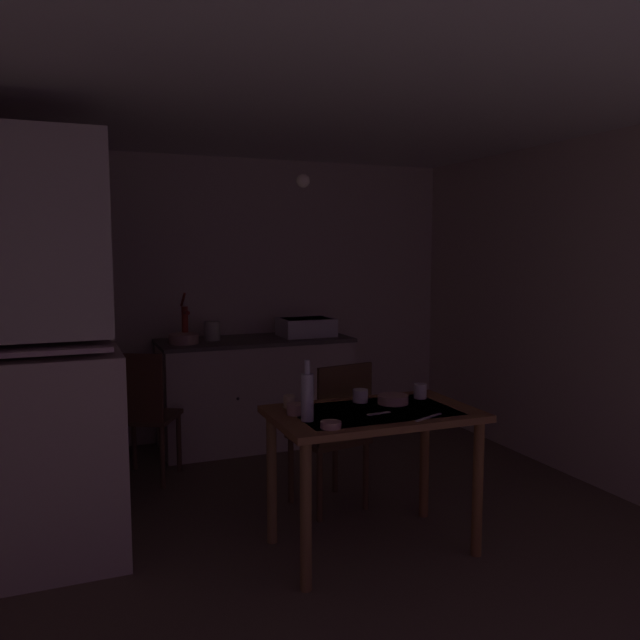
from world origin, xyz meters
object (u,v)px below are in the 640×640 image
(mixing_bowl_counter, at_px, (184,339))
(dining_table, at_px, (373,432))
(chair_far_side, at_px, (334,432))
(hand_pump, at_px, (185,321))
(serving_bowl_wide, at_px, (393,399))
(glass_bottle, at_px, (307,396))
(sink_basin, at_px, (306,327))
(chair_by_counter, at_px, (143,413))
(mug_dark, at_px, (295,409))
(hutch_cabinet, at_px, (12,369))

(mixing_bowl_counter, relative_size, dining_table, 0.21)
(chair_far_side, bearing_deg, hand_pump, 111.82)
(dining_table, distance_m, serving_bowl_wide, 0.24)
(dining_table, bearing_deg, glass_bottle, -171.38)
(sink_basin, xyz_separation_m, dining_table, (-0.41, -2.06, -0.31))
(mixing_bowl_counter, distance_m, chair_far_side, 1.64)
(hand_pump, bearing_deg, mixing_bowl_counter, -107.84)
(serving_bowl_wide, distance_m, glass_bottle, 0.60)
(glass_bottle, bearing_deg, chair_by_counter, 111.68)
(chair_by_counter, bearing_deg, sink_basin, 21.63)
(mixing_bowl_counter, height_order, mug_dark, mixing_bowl_counter)
(hand_pump, relative_size, chair_far_side, 0.42)
(chair_far_side, distance_m, glass_bottle, 0.85)
(sink_basin, relative_size, mixing_bowl_counter, 1.91)
(hutch_cabinet, bearing_deg, chair_by_counter, 53.68)
(mixing_bowl_counter, xyz_separation_m, dining_table, (0.63, -2.01, -0.27))
(hand_pump, distance_m, chair_by_counter, 0.93)
(hutch_cabinet, distance_m, mug_dark, 1.42)
(dining_table, bearing_deg, mug_dark, 169.27)
(chair_by_counter, bearing_deg, glass_bottle, -68.32)
(dining_table, distance_m, chair_by_counter, 1.81)
(serving_bowl_wide, bearing_deg, hand_pump, 110.98)
(dining_table, relative_size, mug_dark, 12.51)
(hutch_cabinet, xyz_separation_m, serving_bowl_wide, (1.92, -0.40, -0.24))
(mixing_bowl_counter, distance_m, glass_bottle, 2.08)
(mug_dark, height_order, glass_bottle, glass_bottle)
(hutch_cabinet, distance_m, chair_by_counter, 1.35)
(hutch_cabinet, height_order, mug_dark, hutch_cabinet)
(chair_far_side, relative_size, mug_dark, 10.68)
(sink_basin, height_order, mug_dark, sink_basin)
(hutch_cabinet, xyz_separation_m, chair_by_counter, (0.73, 1.00, -0.53))
(chair_far_side, bearing_deg, hutch_cabinet, -177.97)
(hand_pump, distance_m, mixing_bowl_counter, 0.16)
(hand_pump, xyz_separation_m, dining_table, (0.60, -2.10, -0.40))
(mixing_bowl_counter, distance_m, serving_bowl_wide, 2.08)
(hutch_cabinet, height_order, sink_basin, hutch_cabinet)
(mug_dark, bearing_deg, dining_table, -10.73)
(chair_by_counter, bearing_deg, dining_table, -55.83)
(mug_dark, bearing_deg, hand_pump, 95.29)
(mixing_bowl_counter, bearing_deg, chair_by_counter, -126.83)
(hutch_cabinet, xyz_separation_m, sink_basin, (2.16, 1.56, -0.06))
(serving_bowl_wide, relative_size, glass_bottle, 0.55)
(chair_far_side, xyz_separation_m, glass_bottle, (-0.42, -0.62, 0.40))
(hutch_cabinet, xyz_separation_m, glass_bottle, (1.35, -0.56, -0.13))
(sink_basin, xyz_separation_m, chair_far_side, (-0.39, -1.50, -0.47))
(mixing_bowl_counter, relative_size, chair_by_counter, 0.25)
(chair_far_side, relative_size, serving_bowl_wide, 5.47)
(mug_dark, relative_size, glass_bottle, 0.28)
(serving_bowl_wide, bearing_deg, glass_bottle, -164.55)
(hutch_cabinet, distance_m, sink_basin, 2.66)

